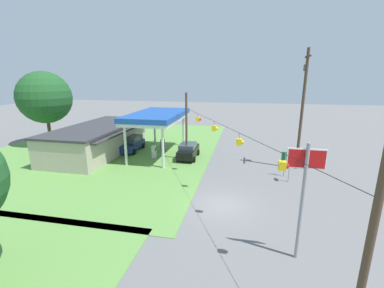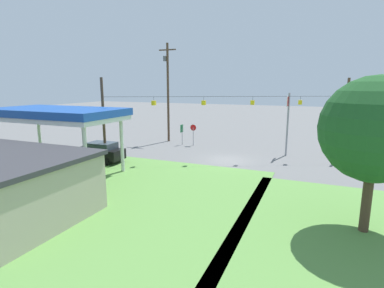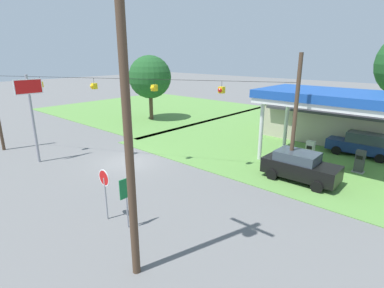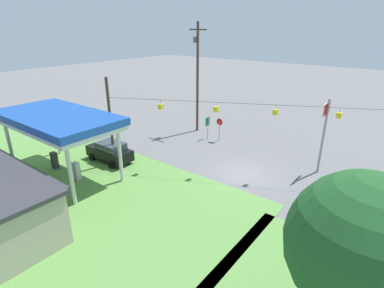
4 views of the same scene
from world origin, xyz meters
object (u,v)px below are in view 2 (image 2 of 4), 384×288
fuel_pump_near (76,165)px  tree_west_verge (375,130)px  route_sign (182,130)px  fuel_pump_far (46,161)px  stop_sign_roadside (193,130)px  stop_sign_overhead (288,113)px  gas_station_canopy (57,115)px  car_at_pumps_rear (7,172)px  utility_pole_main (168,88)px  car_at_pumps_front (100,152)px

fuel_pump_near → tree_west_verge: (-19.62, 1.97, 4.23)m
route_sign → fuel_pump_far: bearing=67.0°
stop_sign_roadside → tree_west_verge: tree_west_verge is taller
stop_sign_overhead → fuel_pump_near: bearing=42.1°
fuel_pump_near → tree_west_verge: bearing=174.3°
gas_station_canopy → route_sign: (-4.33, -14.01, -2.93)m
car_at_pumps_rear → stop_sign_roadside: bearing=69.2°
gas_station_canopy → stop_sign_roadside: (-5.69, -14.23, -2.83)m
gas_station_canopy → utility_pole_main: bearing=-96.4°
stop_sign_roadside → tree_west_verge: bearing=-46.2°
fuel_pump_far → gas_station_canopy: bearing=179.9°
fuel_pump_near → utility_pole_main: size_ratio=0.13×
stop_sign_overhead → route_sign: stop_sign_overhead is taller
fuel_pump_far → tree_west_verge: tree_west_verge is taller
car_at_pumps_front → stop_sign_overhead: size_ratio=0.72×
fuel_pump_near → stop_sign_overhead: 19.86m
car_at_pumps_rear → utility_pole_main: utility_pole_main is taller
gas_station_canopy → utility_pole_main: utility_pole_main is taller
car_at_pumps_front → route_sign: route_sign is taller
fuel_pump_near → stop_sign_overhead: bearing=-137.9°
fuel_pump_far → stop_sign_roadside: size_ratio=0.61×
gas_station_canopy → stop_sign_overhead: stop_sign_overhead is taller
car_at_pumps_front → car_at_pumps_rear: car_at_pumps_rear is taller
route_sign → stop_sign_roadside: bearing=-170.9°
fuel_pump_far → route_sign: 15.26m
stop_sign_overhead → route_sign: 12.11m
route_sign → car_at_pumps_front: bearing=70.6°
stop_sign_overhead → stop_sign_roadside: bearing=-6.3°
tree_west_verge → car_at_pumps_front: bearing=-16.0°
fuel_pump_far → tree_west_verge: (-22.87, 1.97, 4.23)m
fuel_pump_far → car_at_pumps_front: bearing=-121.7°
car_at_pumps_front → stop_sign_overhead: 18.21m
car_at_pumps_rear → utility_pole_main: 20.42m
fuel_pump_near → car_at_pumps_front: car_at_pumps_front is taller
stop_sign_roadside → route_sign: (1.35, 0.22, -0.10)m
route_sign → tree_west_verge: tree_west_verge is taller
car_at_pumps_rear → tree_west_verge: size_ratio=0.65×
car_at_pumps_rear → stop_sign_roadside: 19.30m
fuel_pump_far → stop_sign_roadside: (-7.31, -14.23, 1.09)m
gas_station_canopy → car_at_pumps_front: size_ratio=2.34×
fuel_pump_near → car_at_pumps_rear: 4.64m
car_at_pumps_front → car_at_pumps_rear: size_ratio=0.93×
gas_station_canopy → fuel_pump_far: size_ratio=6.82×
car_at_pumps_front → route_sign: (-3.56, -10.13, 0.76)m
fuel_pump_far → utility_pole_main: 16.97m
fuel_pump_far → car_at_pumps_rear: car_at_pumps_rear is taller
fuel_pump_far → car_at_pumps_rear: (-0.73, 3.89, 0.23)m
utility_pole_main → tree_west_verge: size_ratio=1.60×
stop_sign_overhead → gas_station_canopy: bearing=39.1°
stop_sign_roadside → route_sign: size_ratio=1.04×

